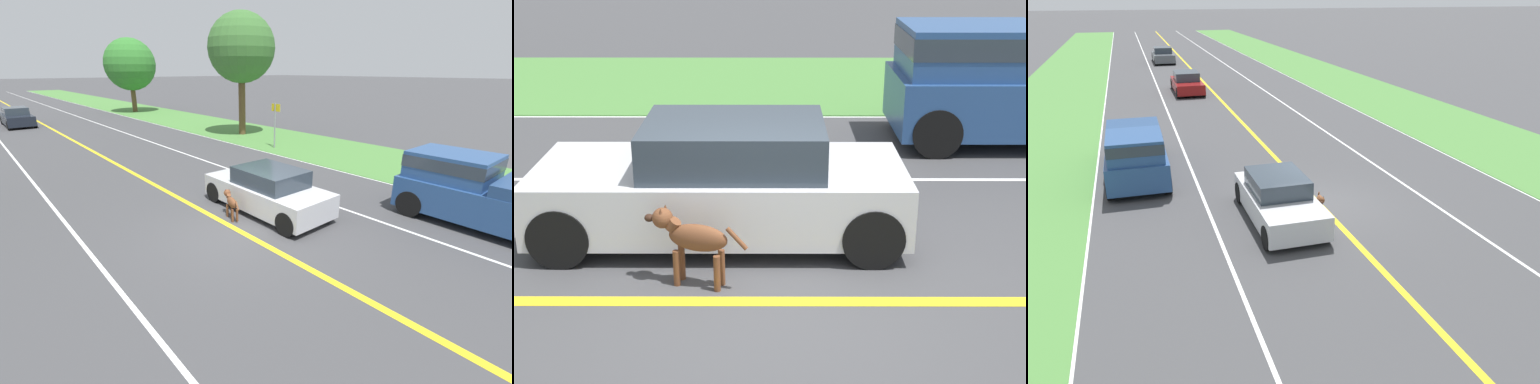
{
  "view_description": "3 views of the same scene",
  "coord_description": "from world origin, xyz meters",
  "views": [
    {
      "loc": [
        -5.21,
        -6.75,
        4.2
      ],
      "look_at": [
        0.81,
        0.23,
        0.89
      ],
      "focal_mm": 24.0,
      "sensor_mm": 36.0,
      "label": 1
    },
    {
      "loc": [
        -6.13,
        0.03,
        3.5
      ],
      "look_at": [
        0.83,
        0.05,
        0.83
      ],
      "focal_mm": 50.0,
      "sensor_mm": 36.0,
      "label": 2
    },
    {
      "loc": [
        5.42,
        13.58,
        6.32
      ],
      "look_at": [
        1.41,
        0.56,
        0.85
      ],
      "focal_mm": 35.0,
      "sensor_mm": 36.0,
      "label": 3
    }
  ],
  "objects": [
    {
      "name": "dog",
      "position": [
        0.37,
        0.85,
        0.52
      ],
      "size": [
        0.41,
        1.07,
        0.83
      ],
      "rotation": [
        0.0,
        0.0,
        -0.28
      ],
      "color": "brown",
      "rests_on": "ground"
    },
    {
      "name": "lane_dash_oncoming",
      "position": [
        -3.5,
        0.0,
        0.0
      ],
      "size": [
        0.1,
        160.0,
        0.01
      ],
      "primitive_type": "cube",
      "color": "white",
      "rests_on": "ground"
    },
    {
      "name": "ground_plane",
      "position": [
        0.0,
        0.0,
        0.0
      ],
      "size": [
        400.0,
        400.0,
        0.0
      ],
      "primitive_type": "plane",
      "color": "#424244"
    },
    {
      "name": "lane_edge_line_right",
      "position": [
        7.0,
        0.0,
        0.0
      ],
      "size": [
        0.14,
        160.0,
        0.01
      ],
      "primitive_type": "cube",
      "color": "white",
      "rests_on": "ground"
    },
    {
      "name": "ego_car",
      "position": [
        1.58,
        0.59,
        0.65
      ],
      "size": [
        1.82,
        4.22,
        1.39
      ],
      "color": "silver",
      "rests_on": "ground"
    },
    {
      "name": "pickup_truck",
      "position": [
        5.47,
        -4.6,
        0.98
      ],
      "size": [
        2.09,
        5.78,
        1.93
      ],
      "color": "#284C84",
      "rests_on": "ground"
    },
    {
      "name": "lane_dash_same_dir",
      "position": [
        3.5,
        0.0,
        0.0
      ],
      "size": [
        0.1,
        160.0,
        0.01
      ],
      "primitive_type": "cube",
      "color": "white",
      "rests_on": "ground"
    },
    {
      "name": "centre_divider_line",
      "position": [
        0.0,
        0.0,
        0.0
      ],
      "size": [
        0.18,
        160.0,
        0.01
      ],
      "primitive_type": "cube",
      "color": "yellow",
      "rests_on": "ground"
    },
    {
      "name": "car_trailing_mid",
      "position": [
        1.99,
        -37.23,
        0.67
      ],
      "size": [
        1.93,
        4.77,
        1.44
      ],
      "color": "#51565B",
      "rests_on": "ground"
    },
    {
      "name": "car_trailing_near",
      "position": [
        1.68,
        -20.84,
        0.64
      ],
      "size": [
        1.84,
        4.63,
        1.37
      ],
      "color": "maroon",
      "rests_on": "ground"
    },
    {
      "name": "lane_edge_line_left",
      "position": [
        -7.0,
        0.0,
        0.0
      ],
      "size": [
        0.14,
        160.0,
        0.01
      ],
      "primitive_type": "cube",
      "color": "white",
      "rests_on": "ground"
    }
  ]
}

